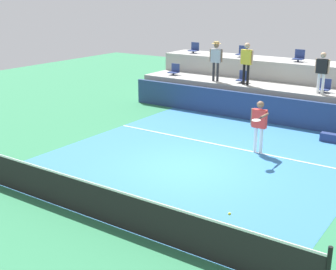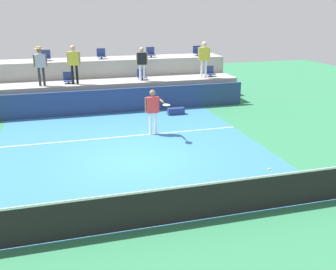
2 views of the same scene
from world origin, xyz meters
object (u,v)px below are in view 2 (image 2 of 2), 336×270
at_px(stadium_chair_lower_right, 142,75).
at_px(stadium_chair_upper_center, 101,54).
at_px(stadium_chair_lower_far_right, 210,72).
at_px(stadium_chair_upper_right, 151,53).
at_px(stadium_chair_lower_left, 68,78).
at_px(tennis_player, 153,107).
at_px(spectator_in_white, 74,61).
at_px(spectator_leaning_on_rail, 204,56).
at_px(spectator_in_grey, 142,61).
at_px(equipment_bag, 176,111).
at_px(stadium_chair_upper_far_right, 197,51).
at_px(stadium_chair_upper_left, 46,56).
at_px(tennis_ball, 269,169).
at_px(spectator_with_hat, 40,62).

distance_m(stadium_chair_lower_right, stadium_chair_upper_center, 2.63).
height_order(stadium_chair_lower_far_right, stadium_chair_upper_right, stadium_chair_upper_right).
height_order(stadium_chair_lower_left, tennis_player, stadium_chair_lower_left).
bearing_deg(spectator_in_white, spectator_leaning_on_rail, 0.00).
bearing_deg(stadium_chair_lower_far_right, stadium_chair_upper_right, 146.22).
bearing_deg(spectator_in_grey, stadium_chair_upper_center, 127.40).
xyz_separation_m(stadium_chair_lower_left, spectator_in_white, (0.30, -0.38, 0.86)).
relative_size(stadium_chair_lower_left, stadium_chair_upper_center, 1.00).
relative_size(spectator_in_white, equipment_bag, 2.32).
height_order(stadium_chair_lower_left, stadium_chair_upper_far_right, stadium_chair_upper_far_right).
distance_m(stadium_chair_upper_center, tennis_player, 6.85).
height_order(stadium_chair_upper_center, equipment_bag, stadium_chair_upper_center).
bearing_deg(stadium_chair_upper_center, stadium_chair_upper_left, 180.00).
relative_size(tennis_player, spectator_leaning_on_rail, 0.96).
relative_size(stadium_chair_upper_center, tennis_ball, 7.65).
relative_size(stadium_chair_lower_right, stadium_chair_upper_left, 1.00).
bearing_deg(stadium_chair_upper_center, tennis_player, -80.44).
bearing_deg(spectator_in_white, stadium_chair_lower_far_right, 3.24).
xyz_separation_m(stadium_chair_lower_far_right, spectator_in_white, (-6.79, -0.38, 0.86)).
relative_size(stadium_chair_lower_right, equipment_bag, 0.68).
bearing_deg(tennis_player, stadium_chair_upper_center, 99.56).
bearing_deg(tennis_ball, stadium_chair_lower_right, 96.44).
bearing_deg(stadium_chair_lower_far_right, stadium_chair_upper_left, 167.37).
xyz_separation_m(spectator_in_white, spectator_leaning_on_rail, (6.29, 0.00, 0.02)).
bearing_deg(tennis_ball, stadium_chair_upper_center, 103.41).
bearing_deg(stadium_chair_lower_far_right, spectator_leaning_on_rail, -142.15).
xyz_separation_m(stadium_chair_lower_right, spectator_in_white, (-3.21, -0.38, 0.86)).
bearing_deg(stadium_chair_upper_far_right, tennis_ball, -100.97).
relative_size(spectator_in_grey, equipment_bag, 2.10).
xyz_separation_m(stadium_chair_lower_far_right, spectator_in_grey, (-3.64, -0.38, 0.74)).
bearing_deg(stadium_chair_lower_left, stadium_chair_upper_left, 117.67).
relative_size(stadium_chair_lower_far_right, stadium_chair_upper_right, 1.00).
distance_m(spectator_in_grey, spectator_leaning_on_rail, 3.15).
relative_size(stadium_chair_upper_center, spectator_with_hat, 0.30).
height_order(stadium_chair_upper_right, equipment_bag, stadium_chair_upper_right).
xyz_separation_m(stadium_chair_upper_far_right, tennis_player, (-4.12, -6.64, -1.26)).
xyz_separation_m(stadium_chair_lower_right, stadium_chair_upper_right, (0.89, 1.80, 0.85)).
relative_size(stadium_chair_upper_left, stadium_chair_upper_center, 1.00).
height_order(stadium_chair_upper_right, stadium_chair_upper_far_right, same).
xyz_separation_m(spectator_with_hat, spectator_in_white, (1.45, -0.00, 0.01)).
distance_m(tennis_player, spectator_in_white, 5.31).
xyz_separation_m(stadium_chair_upper_left, equipment_bag, (5.51, -4.12, -2.16)).
bearing_deg(spectator_leaning_on_rail, spectator_in_grey, -180.00).
relative_size(spectator_leaning_on_rail, tennis_ball, 26.27).
xyz_separation_m(stadium_chair_upper_center, stadium_chair_upper_right, (2.62, 0.00, 0.00)).
height_order(spectator_in_white, equipment_bag, spectator_in_white).
bearing_deg(stadium_chair_lower_left, tennis_ball, -65.66).
bearing_deg(tennis_player, spectator_with_hat, 132.26).
distance_m(stadium_chair_upper_far_right, spectator_in_white, 7.07).
relative_size(stadium_chair_lower_right, spectator_in_grey, 0.33).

